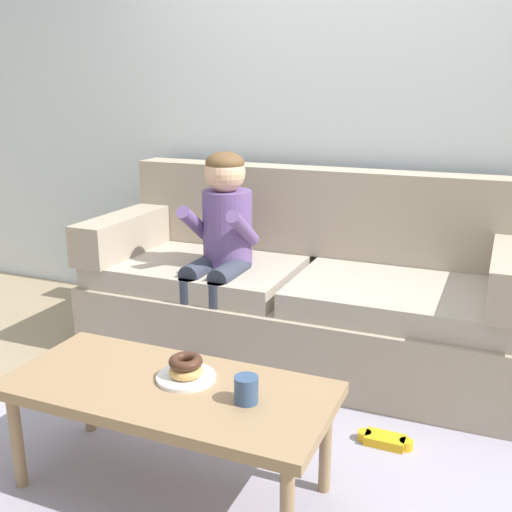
# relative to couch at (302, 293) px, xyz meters

# --- Properties ---
(ground) EXTENTS (10.00, 10.00, 0.00)m
(ground) POSITION_rel_couch_xyz_m (0.04, -0.85, -0.35)
(ground) COLOR #9E896B
(wall_back) EXTENTS (8.00, 0.10, 2.80)m
(wall_back) POSITION_rel_couch_xyz_m (0.04, 0.55, 1.05)
(wall_back) COLOR silver
(wall_back) RESTS_ON ground
(area_rug) EXTENTS (2.33, 1.72, 0.01)m
(area_rug) POSITION_rel_couch_xyz_m (0.04, -1.10, -0.34)
(area_rug) COLOR #9993A3
(area_rug) RESTS_ON ground
(couch) EXTENTS (2.25, 0.90, 0.98)m
(couch) POSITION_rel_couch_xyz_m (0.00, 0.00, 0.00)
(couch) COLOR tan
(couch) RESTS_ON ground
(coffee_table) EXTENTS (1.15, 0.52, 0.43)m
(coffee_table) POSITION_rel_couch_xyz_m (-0.06, -1.29, 0.03)
(coffee_table) COLOR #937551
(coffee_table) RESTS_ON ground
(person_child) EXTENTS (0.34, 0.58, 1.10)m
(person_child) POSITION_rel_couch_xyz_m (-0.37, -0.21, 0.32)
(person_child) COLOR #664C84
(person_child) RESTS_ON ground
(plate) EXTENTS (0.21, 0.21, 0.01)m
(plate) POSITION_rel_couch_xyz_m (-0.02, -1.23, 0.08)
(plate) COLOR white
(plate) RESTS_ON coffee_table
(donut) EXTENTS (0.16, 0.16, 0.04)m
(donut) POSITION_rel_couch_xyz_m (-0.02, -1.23, 0.11)
(donut) COLOR tan
(donut) RESTS_ON plate
(donut_second) EXTENTS (0.15, 0.15, 0.04)m
(donut_second) POSITION_rel_couch_xyz_m (-0.02, -1.23, 0.14)
(donut_second) COLOR #422619
(donut_second) RESTS_ON donut
(mug) EXTENTS (0.08, 0.08, 0.09)m
(mug) POSITION_rel_couch_xyz_m (0.24, -1.30, 0.12)
(mug) COLOR #334C72
(mug) RESTS_ON coffee_table
(toy_controller) EXTENTS (0.23, 0.09, 0.05)m
(toy_controller) POSITION_rel_couch_xyz_m (0.60, -0.72, -0.32)
(toy_controller) COLOR gold
(toy_controller) RESTS_ON ground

